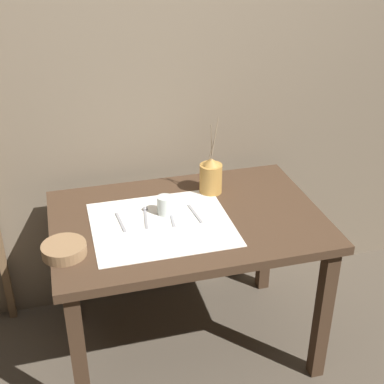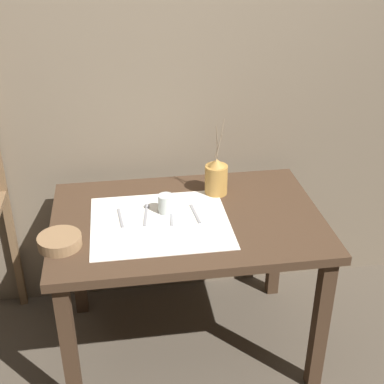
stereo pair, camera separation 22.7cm
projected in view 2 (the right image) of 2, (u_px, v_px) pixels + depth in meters
name	position (u px, v px, depth m)	size (l,w,h in m)	color
ground_plane	(188.00, 343.00, 2.68)	(12.00, 12.00, 0.00)	brown
stone_wall_back	(172.00, 79.00, 2.55)	(7.00, 0.06, 2.40)	#7A6B56
wooden_table	(187.00, 236.00, 2.37)	(1.17, 0.79, 0.74)	#422D1E
linen_cloth	(160.00, 222.00, 2.28)	(0.59, 0.50, 0.00)	white
pitcher_with_flowers	(216.00, 177.00, 2.48)	(0.11, 0.11, 0.37)	#B7843D
wooden_bowl	(60.00, 241.00, 2.11)	(0.17, 0.17, 0.05)	#8E6B47
glass_tumbler_near	(166.00, 204.00, 2.34)	(0.07, 0.07, 0.08)	silver
fork_outer	(121.00, 218.00, 2.31)	(0.03, 0.16, 0.00)	#939399
spoon_inner	(147.00, 210.00, 2.36)	(0.04, 0.17, 0.02)	#939399
spoon_outer	(172.00, 210.00, 2.36)	(0.03, 0.17, 0.02)	#939399
knife_center	(195.00, 214.00, 2.34)	(0.03, 0.16, 0.00)	#939399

